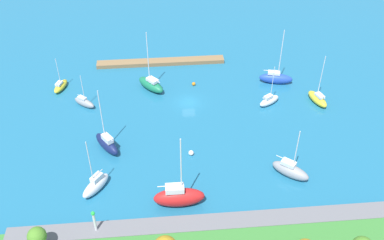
% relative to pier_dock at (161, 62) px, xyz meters
% --- Properties ---
extents(water, '(160.00, 160.00, 0.00)m').
position_rel_pier_dock_xyz_m(water, '(-4.95, 15.00, -0.43)').
color(water, '#1E668C').
rests_on(water, ground).
extents(pier_dock, '(27.85, 2.33, 0.86)m').
position_rel_pier_dock_xyz_m(pier_dock, '(0.00, 0.00, 0.00)').
color(pier_dock, olive).
rests_on(pier_dock, ground).
extents(breakwater, '(55.18, 2.87, 1.23)m').
position_rel_pier_dock_xyz_m(breakwater, '(-4.95, 45.04, 0.19)').
color(breakwater, slate).
rests_on(breakwater, ground).
extents(harbor_beacon, '(0.56, 0.56, 3.73)m').
position_rel_pier_dock_xyz_m(harbor_beacon, '(10.28, 45.04, 2.95)').
color(harbor_beacon, silver).
rests_on(harbor_beacon, breakwater).
extents(park_tree_west, '(2.47, 2.47, 4.00)m').
position_rel_pier_dock_xyz_m(park_tree_west, '(17.28, 47.51, 3.46)').
color(park_tree_west, brown).
rests_on(park_tree_west, shoreline_park).
extents(sailboat_gray_outer_mooring, '(4.67, 4.06, 6.96)m').
position_rel_pier_dock_xyz_m(sailboat_gray_outer_mooring, '(15.12, 14.33, 0.43)').
color(sailboat_gray_outer_mooring, gray).
rests_on(sailboat_gray_outer_mooring, water).
extents(sailboat_white_by_breakwater, '(4.83, 3.82, 8.36)m').
position_rel_pier_dock_xyz_m(sailboat_white_by_breakwater, '(-20.37, 16.91, 0.48)').
color(sailboat_white_by_breakwater, white).
rests_on(sailboat_white_by_breakwater, water).
extents(sailboat_yellow_off_beacon, '(3.01, 4.97, 6.93)m').
position_rel_pier_dock_xyz_m(sailboat_yellow_off_beacon, '(20.48, 8.14, 0.34)').
color(sailboat_yellow_off_beacon, yellow).
rests_on(sailboat_yellow_off_beacon, water).
extents(sailboat_green_lone_north, '(6.19, 6.68, 12.66)m').
position_rel_pier_dock_xyz_m(sailboat_green_lone_north, '(2.24, 9.80, 0.78)').
color(sailboat_green_lone_north, '#19724C').
rests_on(sailboat_green_lone_north, water).
extents(sailboat_red_far_north, '(7.58, 2.61, 12.84)m').
position_rel_pier_dock_xyz_m(sailboat_red_far_north, '(-1.42, 40.43, 1.22)').
color(sailboat_red_far_north, red).
rests_on(sailboat_red_far_north, water).
extents(sailboat_blue_east_end, '(7.06, 3.49, 12.05)m').
position_rel_pier_dock_xyz_m(sailboat_blue_east_end, '(-23.36, 9.71, 0.77)').
color(sailboat_blue_east_end, '#2347B2').
rests_on(sailboat_blue_east_end, water).
extents(sailboat_navy_near_pier, '(5.17, 6.26, 11.92)m').
position_rel_pier_dock_xyz_m(sailboat_navy_near_pier, '(9.95, 27.18, 0.87)').
color(sailboat_navy_near_pier, '#141E4C').
rests_on(sailboat_navy_near_pier, water).
extents(sailboat_gray_mid_basin, '(6.09, 5.57, 9.37)m').
position_rel_pier_dock_xyz_m(sailboat_gray_mid_basin, '(-19.37, 36.03, 0.74)').
color(sailboat_gray_mid_basin, gray).
rests_on(sailboat_gray_mid_basin, water).
extents(sailboat_white_far_south, '(4.65, 5.47, 10.12)m').
position_rel_pier_dock_xyz_m(sailboat_white_far_south, '(11.05, 36.52, 0.73)').
color(sailboat_white_far_south, white).
rests_on(sailboat_white_far_south, water).
extents(sailboat_yellow_lone_south, '(3.42, 5.76, 10.22)m').
position_rel_pier_dock_xyz_m(sailboat_yellow_lone_south, '(-29.83, 17.20, 0.53)').
color(sailboat_yellow_lone_south, yellow).
rests_on(sailboat_yellow_lone_south, water).
extents(mooring_buoy_white, '(0.90, 0.90, 0.90)m').
position_rel_pier_dock_xyz_m(mooring_buoy_white, '(-4.14, 29.89, 0.02)').
color(mooring_buoy_white, white).
rests_on(mooring_buoy_white, water).
extents(mooring_buoy_orange, '(0.72, 0.72, 0.72)m').
position_rel_pier_dock_xyz_m(mooring_buoy_orange, '(-6.46, 9.11, -0.07)').
color(mooring_buoy_orange, orange).
rests_on(mooring_buoy_orange, water).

